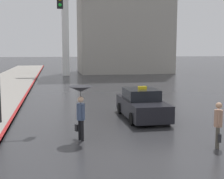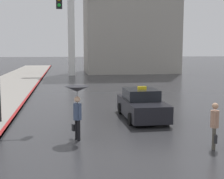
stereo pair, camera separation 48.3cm
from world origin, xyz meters
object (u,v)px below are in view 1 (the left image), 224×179
pedestrian_man (218,122)px  traffic_light (21,29)px  pedestrian_with_umbrella (81,99)px  monument_cross (65,10)px  taxi (142,105)px

pedestrian_man → traffic_light: size_ratio=0.25×
pedestrian_with_umbrella → pedestrian_man: 5.12m
pedestrian_man → monument_cross: monument_cross is taller
taxi → pedestrian_with_umbrella: size_ratio=2.06×
pedestrian_man → monument_cross: (-4.02, 33.12, 7.83)m
traffic_light → monument_cross: 28.63m
taxi → monument_cross: monument_cross is taller
traffic_light → pedestrian_man: bearing=-35.1°
taxi → traffic_light: traffic_light is taller
taxi → pedestrian_with_umbrella: pedestrian_with_umbrella is taller
taxi → traffic_light: (-5.80, -0.21, 3.74)m
pedestrian_with_umbrella → traffic_light: 4.84m
taxi → monument_cross: bearing=-84.5°
pedestrian_man → monument_cross: size_ratio=0.11×
taxi → pedestrian_man: size_ratio=2.63×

